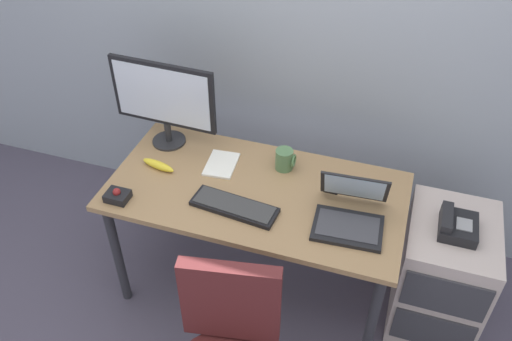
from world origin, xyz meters
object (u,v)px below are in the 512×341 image
monitor_main (163,99)px  cell_phone (333,184)px  file_cabinet (441,274)px  coffee_mug (285,160)px  keyboard (234,206)px  laptop (350,213)px  banana (158,165)px  trackball_mouse (117,196)px  desk_phone (457,225)px  paper_notepad (221,164)px

monitor_main → cell_phone: bearing=-4.2°
file_cabinet → coffee_mug: bearing=173.8°
keyboard → laptop: (0.52, 0.09, 0.04)m
file_cabinet → monitor_main: (-1.52, 0.11, 0.68)m
keyboard → banana: size_ratio=2.22×
laptop → banana: (-0.99, 0.07, -0.03)m
trackball_mouse → banana: (0.08, 0.27, -0.00)m
desk_phone → coffee_mug: coffee_mug is taller
trackball_mouse → banana: bearing=73.6°
keyboard → laptop: laptop is taller
laptop → paper_notepad: 0.72m
file_cabinet → banana: 1.54m
desk_phone → keyboard: bearing=-166.0°
cell_phone → banana: banana is taller
desk_phone → paper_notepad: (-1.17, 0.03, 0.04)m
trackball_mouse → coffee_mug: size_ratio=1.00×
laptop → paper_notepad: bearing=164.5°
file_cabinet → banana: banana is taller
coffee_mug → banana: 0.64m
coffee_mug → keyboard: bearing=-111.6°
coffee_mug → cell_phone: size_ratio=0.78×
monitor_main → keyboard: monitor_main is taller
monitor_main → keyboard: 0.69m
monitor_main → trackball_mouse: size_ratio=5.17×
monitor_main → paper_notepad: (0.34, -0.10, -0.27)m
monitor_main → coffee_mug: size_ratio=5.16×
keyboard → trackball_mouse: size_ratio=3.83×
file_cabinet → keyboard: size_ratio=1.57×
file_cabinet → coffee_mug: (-0.87, 0.09, 0.46)m
laptop → cell_phone: size_ratio=2.41×
keyboard → coffee_mug: size_ratio=3.82×
banana → cell_phone: bearing=9.8°
desk_phone → trackball_mouse: trackball_mouse is taller
desk_phone → banana: 1.47m
banana → desk_phone: bearing=3.5°
desk_phone → paper_notepad: 1.17m
trackball_mouse → cell_phone: (0.95, 0.42, -0.02)m
banana → keyboard: bearing=-18.9°
trackball_mouse → file_cabinet: bearing=13.6°
monitor_main → coffee_mug: monitor_main is taller
laptop → banana: laptop is taller
laptop → cell_phone: laptop is taller
laptop → coffee_mug: (-0.38, 0.27, 0.00)m
monitor_main → paper_notepad: bearing=-16.1°
desk_phone → monitor_main: (-1.51, 0.13, 0.31)m
desk_phone → trackball_mouse: size_ratio=1.82×
monitor_main → desk_phone: bearing=-4.9°
laptop → trackball_mouse: bearing=-169.4°
keyboard → banana: (-0.47, 0.16, 0.01)m
keyboard → paper_notepad: size_ratio=2.03×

